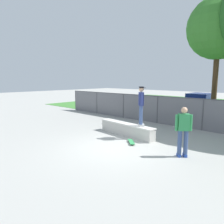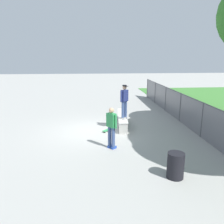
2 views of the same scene
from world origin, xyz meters
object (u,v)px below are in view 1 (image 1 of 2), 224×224
concrete_ledge (126,129)px  skateboard (131,142)px  skateboarder (141,104)px  tree_near_left (219,28)px  car_blue (200,103)px  bystander (183,130)px

concrete_ledge → skateboard: size_ratio=4.63×
concrete_ledge → skateboarder: size_ratio=1.83×
tree_near_left → car_blue: tree_near_left is taller
tree_near_left → bystander: 8.56m
concrete_ledge → skateboarder: (0.88, -0.02, 1.33)m
skateboard → car_blue: car_blue is taller
skateboard → skateboarder: bearing=99.8°
skateboarder → tree_near_left: 7.45m
tree_near_left → skateboarder: bearing=-101.0°
skateboard → tree_near_left: (1.03, 6.96, 5.71)m
concrete_ledge → car_blue: size_ratio=0.79×
skateboard → bystander: bearing=-0.5°
skateboard → bystander: (2.36, -0.02, 0.94)m
concrete_ledge → skateboard: concrete_ledge is taller
skateboarder → car_blue: bearing=95.2°
skateboarder → tree_near_left: tree_near_left is taller
tree_near_left → concrete_ledge: bearing=-108.7°
skateboarder → skateboard: 1.81m
concrete_ledge → skateboard: (1.03, -0.90, -0.23)m
concrete_ledge → tree_near_left: tree_near_left is taller
tree_near_left → car_blue: bearing=122.7°
skateboarder → bystander: 2.74m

